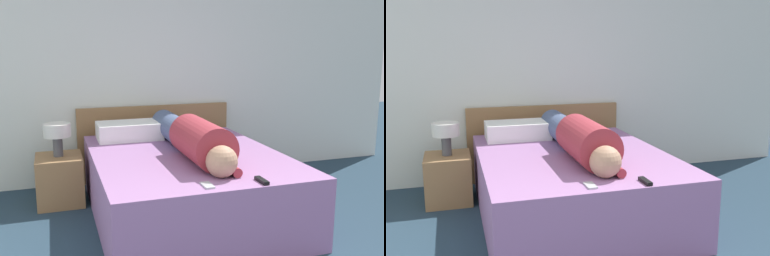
{
  "view_description": "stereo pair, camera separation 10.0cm",
  "coord_description": "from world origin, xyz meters",
  "views": [
    {
      "loc": [
        -0.95,
        -1.05,
        1.47
      ],
      "look_at": [
        0.12,
        2.18,
        0.81
      ],
      "focal_mm": 40.0,
      "sensor_mm": 36.0,
      "label": 1
    },
    {
      "loc": [
        -0.86,
        -1.08,
        1.47
      ],
      "look_at": [
        0.12,
        2.18,
        0.81
      ],
      "focal_mm": 40.0,
      "sensor_mm": 36.0,
      "label": 2
    }
  ],
  "objects": [
    {
      "name": "person_lying",
      "position": [
        0.15,
        2.28,
        0.7
      ],
      "size": [
        0.33,
        1.73,
        0.33
      ],
      "color": "tan",
      "rests_on": "bed"
    },
    {
      "name": "nightstand",
      "position": [
        -0.92,
        2.99,
        0.23
      ],
      "size": [
        0.42,
        0.46,
        0.45
      ],
      "color": "olive",
      "rests_on": "ground_plane"
    },
    {
      "name": "table_lamp",
      "position": [
        -0.92,
        2.99,
        0.68
      ],
      "size": [
        0.25,
        0.25,
        0.31
      ],
      "color": "#4C4C51",
      "rests_on": "nightstand"
    },
    {
      "name": "pillow_near_headboard",
      "position": [
        -0.24,
        3.06,
        0.64
      ],
      "size": [
        0.62,
        0.38,
        0.17
      ],
      "color": "white",
      "rests_on": "bed"
    },
    {
      "name": "tv_remote",
      "position": [
        0.36,
        1.43,
        0.57
      ],
      "size": [
        0.04,
        0.15,
        0.02
      ],
      "color": "black",
      "rests_on": "bed"
    },
    {
      "name": "bed",
      "position": [
        0.12,
        2.33,
        0.28
      ],
      "size": [
        1.56,
        2.0,
        0.56
      ],
      "color": "#936699",
      "rests_on": "ground_plane"
    },
    {
      "name": "wall_back",
      "position": [
        0.0,
        3.54,
        1.3
      ],
      "size": [
        6.35,
        0.06,
        2.6
      ],
      "color": "silver",
      "rests_on": "ground_plane"
    },
    {
      "name": "headboard",
      "position": [
        0.12,
        3.47,
        0.41
      ],
      "size": [
        1.68,
        0.04,
        0.82
      ],
      "color": "olive",
      "rests_on": "ground_plane"
    },
    {
      "name": "cell_phone",
      "position": [
        -0.01,
        1.47,
        0.56
      ],
      "size": [
        0.06,
        0.13,
        0.01
      ],
      "color": "#B2B7BC",
      "rests_on": "bed"
    }
  ]
}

